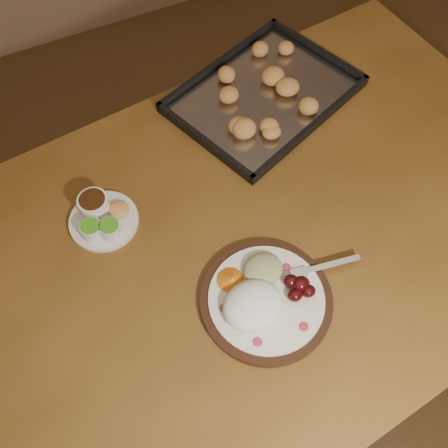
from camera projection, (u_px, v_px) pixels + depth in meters
ground at (272, 422)px, 1.56m from camera, size 4.00×4.00×0.00m
dining_table at (239, 258)px, 1.12m from camera, size 1.59×1.06×0.75m
dinner_plate at (263, 298)px, 0.95m from camera, size 0.34×0.26×0.06m
condiment_saucer at (101, 217)px, 1.04m from camera, size 0.15×0.15×0.05m
baking_tray at (264, 94)px, 1.22m from camera, size 0.51×0.44×0.04m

